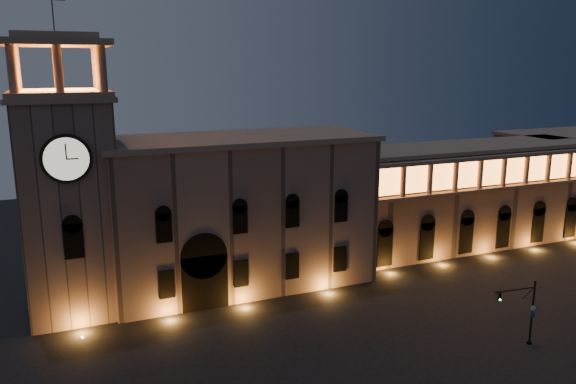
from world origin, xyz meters
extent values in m
plane|color=black|center=(0.00, 0.00, 0.00)|extent=(160.00, 160.00, 0.00)
cube|color=#775B4E|center=(-2.00, 22.00, 8.50)|extent=(30.00, 12.00, 17.00)
cube|color=#856D5B|center=(-2.00, 22.00, 17.30)|extent=(30.80, 12.80, 0.60)
cube|color=black|center=(-8.00, 16.60, 3.00)|extent=(5.00, 1.40, 6.00)
cylinder|color=black|center=(-8.00, 16.60, 6.00)|extent=(5.00, 1.40, 5.00)
cube|color=orange|center=(-8.00, 16.40, 2.80)|extent=(4.20, 0.20, 5.00)
cube|color=#775B4E|center=(-20.50, 21.00, 11.00)|extent=(9.00, 9.00, 22.00)
cube|color=#856D5B|center=(-20.50, 21.00, 22.25)|extent=(9.80, 9.80, 0.50)
cylinder|color=black|center=(-20.50, 16.32, 17.00)|extent=(4.60, 0.35, 4.60)
cylinder|color=beige|center=(-20.50, 16.18, 17.00)|extent=(4.00, 0.12, 4.00)
cube|color=#856D5B|center=(-20.50, 21.00, 22.75)|extent=(9.40, 9.40, 0.50)
cube|color=orange|center=(-20.50, 21.00, 23.05)|extent=(6.80, 6.80, 0.15)
cylinder|color=#856D5B|center=(-24.30, 17.20, 25.10)|extent=(0.76, 0.76, 4.20)
cylinder|color=#856D5B|center=(-20.50, 17.20, 25.10)|extent=(0.76, 0.76, 4.20)
cylinder|color=#856D5B|center=(-16.70, 17.20, 25.10)|extent=(0.76, 0.76, 4.20)
cylinder|color=#856D5B|center=(-24.30, 24.80, 25.10)|extent=(0.76, 0.76, 4.20)
cylinder|color=#856D5B|center=(-20.50, 24.80, 25.10)|extent=(0.76, 0.76, 4.20)
cylinder|color=#856D5B|center=(-16.70, 24.80, 25.10)|extent=(0.76, 0.76, 4.20)
cylinder|color=#856D5B|center=(-24.30, 21.00, 25.10)|extent=(0.76, 0.76, 4.20)
cylinder|color=#856D5B|center=(-16.70, 21.00, 25.10)|extent=(0.76, 0.76, 4.20)
cube|color=#856D5B|center=(-20.50, 21.00, 27.50)|extent=(9.80, 9.80, 0.60)
cube|color=#856D5B|center=(-20.50, 21.00, 28.10)|extent=(7.50, 7.50, 0.60)
cylinder|color=black|center=(-20.50, 21.00, 30.40)|extent=(0.10, 0.10, 4.00)
cube|color=brown|center=(32.00, 24.00, 7.00)|extent=(40.00, 10.00, 14.00)
cube|color=#856D5B|center=(32.00, 24.00, 14.25)|extent=(40.60, 10.60, 0.50)
cube|color=#856D5B|center=(32.00, 18.50, 9.30)|extent=(40.00, 1.20, 0.40)
cube|color=#856D5B|center=(32.00, 18.50, 13.60)|extent=(40.00, 1.40, 0.50)
cube|color=orange|center=(32.00, 19.05, 11.50)|extent=(38.00, 0.15, 3.60)
cylinder|color=#856D5B|center=(14.00, 18.50, 11.50)|extent=(0.70, 0.70, 4.00)
cylinder|color=#856D5B|center=(18.00, 18.50, 11.50)|extent=(0.70, 0.70, 4.00)
cylinder|color=#856D5B|center=(22.00, 18.50, 11.50)|extent=(0.70, 0.70, 4.00)
cylinder|color=#856D5B|center=(26.00, 18.50, 11.50)|extent=(0.70, 0.70, 4.00)
cylinder|color=#856D5B|center=(30.00, 18.50, 11.50)|extent=(0.70, 0.70, 4.00)
cylinder|color=#856D5B|center=(34.00, 18.50, 11.50)|extent=(0.70, 0.70, 4.00)
cylinder|color=#856D5B|center=(38.00, 18.50, 11.50)|extent=(0.70, 0.70, 4.00)
cylinder|color=#856D5B|center=(42.00, 18.50, 11.50)|extent=(0.70, 0.70, 4.00)
cylinder|color=#856D5B|center=(46.00, 18.50, 11.50)|extent=(0.70, 0.70, 4.00)
cube|color=brown|center=(58.00, 30.00, 7.00)|extent=(20.00, 12.00, 14.00)
cylinder|color=black|center=(18.00, -3.03, 3.03)|extent=(0.17, 0.17, 6.06)
cylinder|color=black|center=(18.00, -3.03, 0.13)|extent=(0.48, 0.48, 0.26)
sphere|color=black|center=(18.00, -3.03, 6.15)|extent=(0.24, 0.24, 0.24)
cylinder|color=black|center=(15.84, -2.83, 5.63)|extent=(4.32, 0.50, 0.10)
cube|color=black|center=(14.21, -2.68, 5.19)|extent=(0.28, 0.27, 0.74)
cylinder|color=#0CE53F|center=(14.19, -2.82, 4.95)|extent=(0.16, 0.08, 0.16)
cylinder|color=silver|center=(17.95, -3.14, 3.64)|extent=(0.52, 0.08, 0.52)
cylinder|color=navy|center=(17.95, -3.14, 2.94)|extent=(0.52, 0.08, 0.52)
camera|label=1|loc=(-21.33, -38.65, 25.36)|focal=35.00mm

